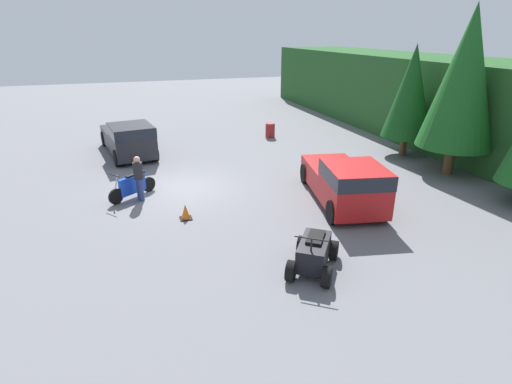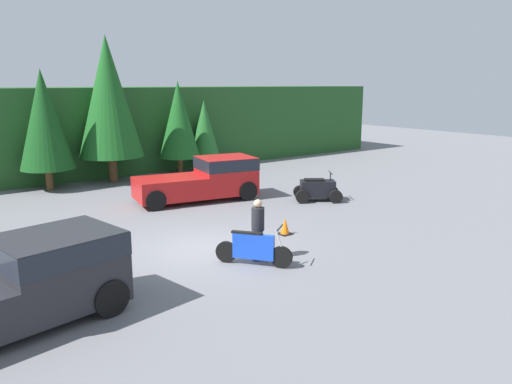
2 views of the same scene
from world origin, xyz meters
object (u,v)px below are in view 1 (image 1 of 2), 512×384
Objects in this scene: rider_person at (139,177)px; pickup_truck_second at (129,138)px; pickup_truck_red at (346,181)px; steel_barrel at (270,130)px; quad_atv at (314,254)px; traffic_cone at (185,212)px; dirt_bike at (132,186)px.

pickup_truck_second is at bearing -107.82° from rider_person.
steel_barrel is at bearing -173.53° from pickup_truck_red.
pickup_truck_red reaches higher than rider_person.
traffic_cone is (-4.29, -2.87, -0.23)m from quad_atv.
dirt_bike is 8.24m from quad_atv.
traffic_cone is 0.62× the size of steel_barrel.
pickup_truck_red reaches higher than quad_atv.
dirt_bike is (6.03, -0.07, -0.48)m from pickup_truck_second.
steel_barrel is (-7.43, 8.45, -0.04)m from dirt_bike.
pickup_truck_second is 6.40m from rider_person.
pickup_truck_second is 8.51m from steel_barrel.
pickup_truck_red reaches higher than dirt_bike.
rider_person is at bearing -7.70° from pickup_truck_second.
quad_atv is 5.17m from traffic_cone.
dirt_bike is 1.03× the size of rider_person.
rider_person is at bearing -111.09° from quad_atv.
pickup_truck_second is 3.05× the size of dirt_bike.
rider_person is (-6.51, -4.28, 0.48)m from quad_atv.
pickup_truck_red is 10.69m from steel_barrel.
pickup_truck_second is at bearing -127.45° from dirt_bike.
rider_person is (-2.85, -7.31, 0.01)m from pickup_truck_red.
rider_person is (0.36, 0.27, 0.49)m from dirt_bike.
steel_barrel is (-7.79, 8.18, -0.53)m from rider_person.
dirt_bike is at bearing -72.42° from rider_person.
dirt_bike is 0.80× the size of quad_atv.
pickup_truck_red is 6.13× the size of steel_barrel.
rider_person is at bearing 90.42° from dirt_bike.
quad_atv is 14.82m from steel_barrel.
traffic_cone is (8.61, 1.61, -0.70)m from pickup_truck_second.
rider_person reaches higher than dirt_bike.
rider_person is 11.31m from steel_barrel.
pickup_truck_second is at bearing -169.44° from traffic_cone.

